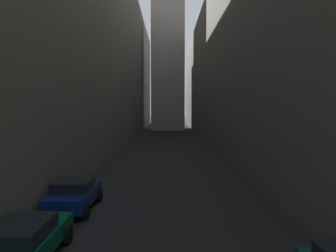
% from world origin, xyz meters
% --- Properties ---
extents(ground_plane, '(264.00, 264.00, 0.00)m').
position_xyz_m(ground_plane, '(0.00, 48.00, 0.00)').
color(ground_plane, black).
extents(building_block_left, '(15.82, 108.00, 24.85)m').
position_xyz_m(building_block_left, '(-13.41, 50.00, 12.42)').
color(building_block_left, '#60594F').
rests_on(building_block_left, ground).
extents(building_block_right, '(11.48, 108.00, 21.17)m').
position_xyz_m(building_block_right, '(11.24, 50.00, 10.58)').
color(building_block_right, '#60594F').
rests_on(building_block_right, ground).
extents(parked_car_left_second, '(1.98, 4.57, 1.40)m').
position_xyz_m(parked_car_left_second, '(-4.40, 12.34, 0.74)').
color(parked_car_left_second, '#05472D').
rests_on(parked_car_left_second, ground).
extents(parked_car_left_third, '(2.03, 3.99, 1.44)m').
position_xyz_m(parked_car_left_third, '(-4.40, 17.78, 0.75)').
color(parked_car_left_third, navy).
rests_on(parked_car_left_third, ground).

